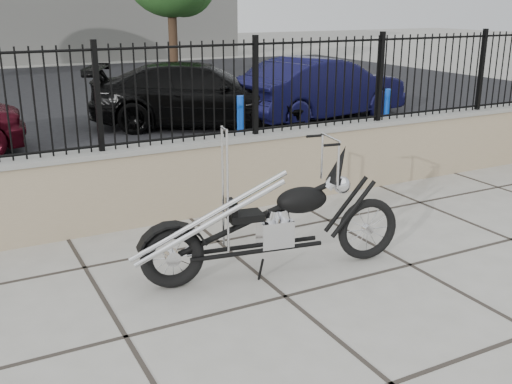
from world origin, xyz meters
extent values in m
plane|color=#99968E|center=(0.00, 0.00, 0.00)|extent=(90.00, 90.00, 0.00)
plane|color=black|center=(0.00, 12.50, 0.00)|extent=(30.00, 30.00, 0.00)
cube|color=gray|center=(0.00, 2.50, 0.48)|extent=(14.00, 0.36, 0.96)
cube|color=black|center=(0.00, 2.50, 1.56)|extent=(14.00, 0.08, 1.20)
imported|color=black|center=(2.42, 7.78, 0.68)|extent=(5.08, 3.69, 1.37)
imported|color=black|center=(5.16, 7.21, 0.71)|extent=(4.51, 2.26, 1.42)
cylinder|color=#0B2FAE|center=(1.88, 4.71, 0.55)|extent=(0.17, 0.17, 1.10)
cylinder|color=#0C1EBE|center=(5.18, 4.89, 0.49)|extent=(0.15, 0.15, 0.98)
cylinder|color=#382619|center=(4.85, 16.02, 1.53)|extent=(0.31, 0.31, 3.07)
camera|label=1|loc=(-2.55, -4.28, 2.60)|focal=42.00mm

